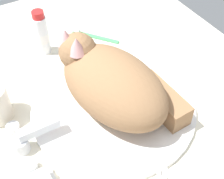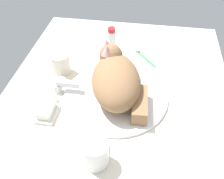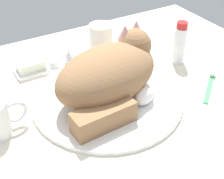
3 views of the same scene
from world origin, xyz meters
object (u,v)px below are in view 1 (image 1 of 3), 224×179
object	(u,v)px
toothpaste_bottle	(42,34)
cat	(112,82)
toothbrush	(92,35)
faucet	(27,140)

from	to	relation	value
toothpaste_bottle	cat	bearing A→B (deg)	-167.07
toothbrush	cat	bearing A→B (deg)	162.16
cat	toothbrush	world-z (taller)	cat
cat	toothpaste_bottle	bearing A→B (deg)	12.93
faucet	toothbrush	xyz separation A→B (cm)	(26.00, -28.19, -1.70)
toothpaste_bottle	faucet	bearing A→B (deg)	152.11
faucet	cat	size ratio (longest dim) A/B	0.45
cat	toothbrush	size ratio (longest dim) A/B	2.52
faucet	toothbrush	size ratio (longest dim) A/B	1.13
faucet	cat	bearing A→B (deg)	-87.48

